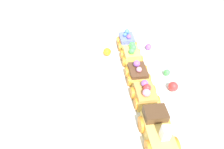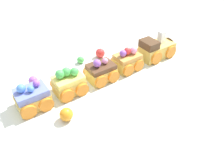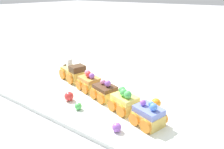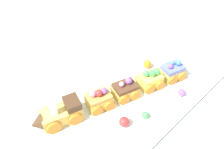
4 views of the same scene
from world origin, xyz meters
TOP-DOWN VIEW (x-y plane):
  - ground_plane at (0.00, 0.00)m, footprint 10.00×10.00m
  - display_board at (0.00, 0.00)m, footprint 0.75×0.45m
  - cake_train_locomotive at (0.18, -0.00)m, footprint 0.14×0.09m
  - cake_car_caramel at (0.06, 0.03)m, footprint 0.09×0.08m
  - cake_car_chocolate at (-0.02, 0.05)m, footprint 0.09×0.08m
  - cake_car_lemon at (-0.11, 0.08)m, footprint 0.09×0.08m
  - cake_car_blueberry at (-0.19, 0.10)m, footprint 0.09×0.08m
  - gumball_orange at (-0.17, 0.02)m, footprint 0.03×0.03m
  - gumball_red at (0.06, 0.13)m, footprint 0.03×0.03m
  - gumball_green at (-0.00, 0.15)m, footprint 0.02×0.02m
  - gumball_purple at (-0.15, 0.17)m, footprint 0.02×0.02m

SIDE VIEW (x-z plane):
  - ground_plane at x=0.00m, z-range 0.00..0.00m
  - display_board at x=0.00m, z-range 0.00..0.01m
  - gumball_green at x=0.00m, z-range 0.01..0.03m
  - gumball_purple at x=-0.15m, z-range 0.01..0.03m
  - gumball_red at x=0.06m, z-range 0.01..0.04m
  - gumball_orange at x=-0.17m, z-range 0.01..0.04m
  - cake_car_chocolate at x=-0.02m, z-range 0.00..0.07m
  - cake_car_blueberry at x=-0.19m, z-range 0.00..0.07m
  - cake_car_caramel at x=0.06m, z-range 0.00..0.07m
  - cake_train_locomotive at x=0.18m, z-range 0.00..0.08m
  - cake_car_lemon at x=-0.11m, z-range 0.00..0.07m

